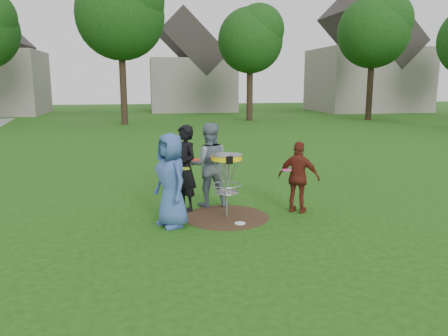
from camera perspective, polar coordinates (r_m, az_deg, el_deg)
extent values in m
plane|color=#19470F|center=(9.29, 0.33, -6.42)|extent=(100.00, 100.00, 0.00)
cylinder|color=#47331E|center=(9.29, 0.33, -6.39)|extent=(1.80, 1.80, 0.01)
imported|color=#375698|center=(8.56, -6.92, -1.61)|extent=(0.93, 1.07, 1.85)
imported|color=black|center=(9.60, -5.11, -0.03)|extent=(0.72, 0.82, 1.90)
imported|color=slate|center=(9.94, -2.00, 0.43)|extent=(0.96, 0.77, 1.91)
imported|color=maroon|center=(9.57, 9.73, -1.21)|extent=(0.97, 0.85, 1.56)
cylinder|color=white|center=(8.86, 2.10, -7.25)|extent=(0.22, 0.22, 0.02)
cylinder|color=#9EA0A5|center=(9.11, 0.33, -2.27)|extent=(0.05, 0.05, 1.38)
cylinder|color=yellow|center=(8.99, 0.34, 1.39)|extent=(0.64, 0.64, 0.10)
cylinder|color=#9EA0A5|center=(8.98, 0.34, 1.74)|extent=(0.66, 0.66, 0.01)
cube|color=black|center=(8.67, 0.73, 1.03)|extent=(0.14, 0.02, 0.16)
torus|color=#9EA0A5|center=(9.10, 0.33, -2.21)|extent=(0.62, 0.62, 0.02)
torus|color=#9EA0A5|center=(9.14, 0.33, -3.19)|extent=(0.50, 0.50, 0.02)
cylinder|color=#9EA0A5|center=(9.14, 0.33, -3.25)|extent=(0.44, 0.44, 0.01)
cylinder|color=#ABD517|center=(8.62, -5.21, -0.07)|extent=(0.22, 0.22, 0.02)
cylinder|color=red|center=(9.40, -3.73, 1.10)|extent=(0.22, 0.22, 0.02)
cylinder|color=#F54072|center=(9.65, -1.39, 1.42)|extent=(0.22, 0.22, 0.02)
cylinder|color=#F741A1|center=(9.43, 8.19, -0.25)|extent=(0.22, 0.22, 0.02)
cylinder|color=#38281C|center=(30.24, -13.00, 9.93)|extent=(0.46, 0.46, 4.62)
sphere|color=#164211|center=(30.54, -13.41, 18.83)|extent=(5.72, 5.72, 5.72)
cylinder|color=#38281C|center=(32.62, 3.37, 9.52)|extent=(0.46, 0.46, 3.78)
sphere|color=#164211|center=(32.74, 3.45, 16.31)|extent=(4.68, 4.68, 4.68)
cylinder|color=#38281C|center=(34.92, 18.49, 9.43)|extent=(0.46, 0.46, 4.20)
sphere|color=#164211|center=(35.10, 18.94, 16.45)|extent=(5.20, 5.20, 5.20)
cube|color=gray|center=(43.95, -4.23, 10.72)|extent=(8.00, 7.00, 5.00)
cube|color=#2D2826|center=(44.10, -4.30, 15.85)|extent=(6.11, 7.14, 6.11)
cube|color=gray|center=(46.09, 18.12, 10.85)|extent=(10.00, 8.00, 6.00)
cube|color=#2D2826|center=(46.36, 18.49, 16.78)|extent=(7.64, 8.16, 7.64)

